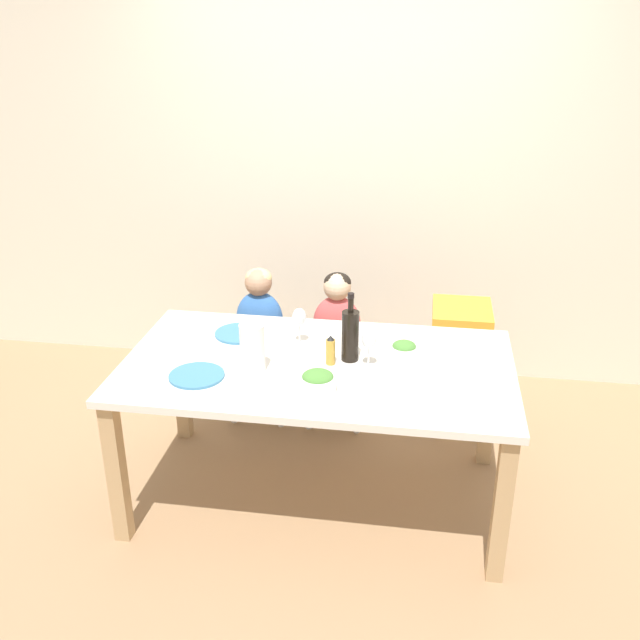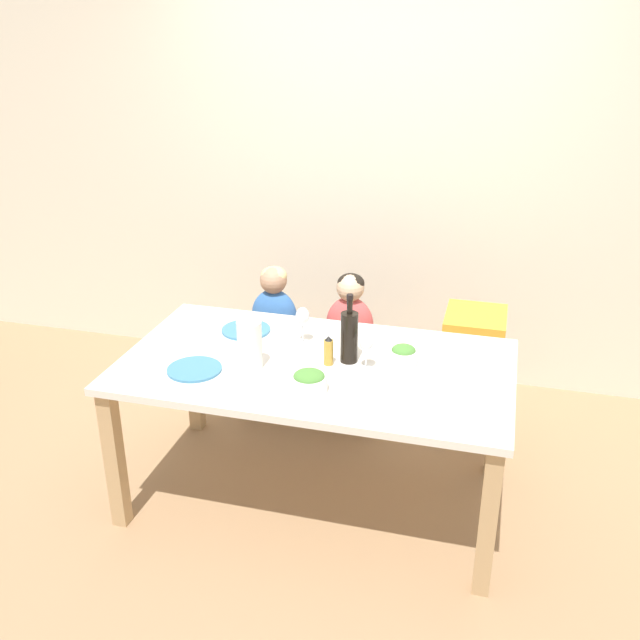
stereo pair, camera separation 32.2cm
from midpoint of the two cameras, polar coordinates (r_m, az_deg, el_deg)
The scene contains 17 objects.
ground_plane at distance 3.62m, azimuth -2.80°, elevation -13.90°, with size 14.00×14.00×0.00m, color #9E7A56.
wall_back at distance 4.40m, azimuth 0.70°, elevation 12.42°, with size 10.00×0.06×2.70m.
dining_table at distance 3.27m, azimuth -3.02°, elevation -4.84°, with size 1.76×0.98×0.74m.
chair_far_left at distance 4.13m, azimuth -6.97°, elevation -2.92°, with size 0.37×0.42×0.44m.
chair_far_center at distance 4.04m, azimuth -0.95°, elevation -3.37°, with size 0.37×0.42×0.44m.
chair_right_highchair at distance 3.91m, azimuth 8.85°, elevation -1.36°, with size 0.31×0.36×0.74m.
person_child_left at distance 4.01m, azimuth -7.17°, elevation 0.89°, with size 0.27×0.17×0.46m.
person_child_center at distance 3.92m, azimuth -0.98°, elevation 0.51°, with size 0.27×0.17×0.46m.
wine_bottle at distance 3.20m, azimuth -0.44°, elevation -1.22°, with size 0.08×0.08×0.33m.
paper_towel_roll at distance 3.14m, azimuth -8.37°, elevation -2.30°, with size 0.11×0.11×0.22m.
wine_glass_near at distance 3.13m, azimuth 1.01°, elevation -1.71°, with size 0.07×0.07×0.18m.
wine_glass_far at distance 3.37m, azimuth -4.40°, elevation 0.10°, with size 0.07×0.07×0.18m.
salad_bowl_large at distance 2.98m, azimuth -3.29°, elevation -5.02°, with size 0.16×0.16×0.09m.
salad_bowl_small at distance 3.24m, azimuth 3.92°, elevation -2.54°, with size 0.13×0.13×0.09m.
dinner_plate_front_left at distance 3.18m, azimuth -12.72°, elevation -4.43°, with size 0.24×0.24×0.01m.
dinner_plate_back_left at distance 3.54m, azimuth -9.05°, elevation -1.12°, with size 0.24×0.24×0.01m.
condiment_bottle_hot_sauce at distance 3.19m, azimuth -2.04°, elevation -2.52°, with size 0.04×0.04×0.14m.
Camera 1 is at (0.45, -2.84, 2.21)m, focal length 40.00 mm.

